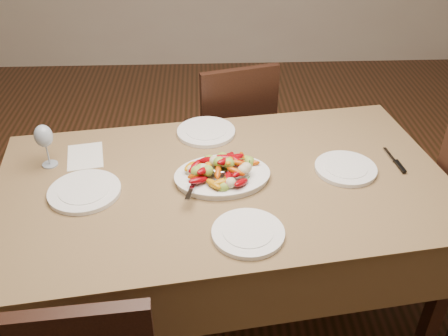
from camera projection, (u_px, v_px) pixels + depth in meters
floor at (265, 294)px, 2.52m from camera, size 6.00×6.00×0.00m
dining_table at (224, 248)px, 2.25m from camera, size 1.96×1.28×0.76m
chair_far at (228, 133)px, 2.92m from camera, size 0.52×0.52×0.95m
serving_platter at (222, 177)px, 2.04m from camera, size 0.41×0.33×0.02m
roasted_vegetables at (222, 166)px, 2.00m from camera, size 0.34×0.25×0.09m
serving_spoon at (208, 177)px, 1.98m from camera, size 0.29×0.11×0.03m
plate_left at (85, 192)px, 1.96m from camera, size 0.28×0.28×0.02m
plate_right at (346, 169)px, 2.09m from camera, size 0.26×0.26×0.02m
plate_far at (206, 132)px, 2.34m from camera, size 0.27×0.27×0.02m
plate_near at (248, 233)px, 1.76m from camera, size 0.26×0.26×0.02m
wine_glass at (45, 145)px, 2.07m from camera, size 0.08×0.08×0.20m
menu_card at (85, 156)px, 2.19m from camera, size 0.19×0.23×0.00m
table_knife at (395, 161)px, 2.14m from camera, size 0.04×0.20×0.01m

